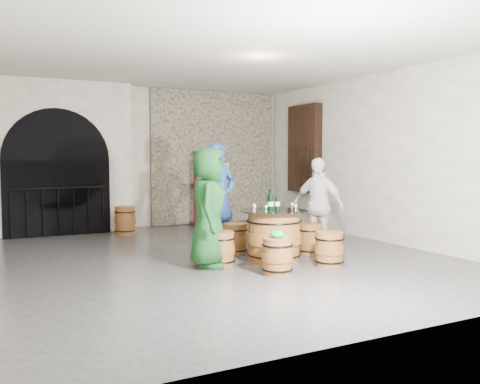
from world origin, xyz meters
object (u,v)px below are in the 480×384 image
barrel_table (274,236)px  barrel_stool_near_right (329,249)px  barrel_stool_far (235,239)px  side_barrel (125,221)px  barrel_stool_right (310,239)px  person_blue (219,197)px  person_green (209,208)px  barrel_stool_left (221,249)px  wine_bottle_center (277,202)px  barrel_stool_near_left (277,256)px  wine_bottle_right (270,202)px  wine_bottle_left (271,202)px  person_white (318,205)px  corking_press (202,183)px

barrel_table → barrel_stool_near_right: 0.87m
barrel_stool_far → side_barrel: size_ratio=0.86×
barrel_stool_right → person_blue: bearing=141.4°
person_green → barrel_stool_left: bearing=-67.7°
person_blue → side_barrel: 2.79m
barrel_stool_near_right → side_barrel: (-1.92, 4.39, 0.04)m
barrel_table → person_blue: (-0.38, 1.20, 0.53)m
barrel_stool_far → wine_bottle_center: 1.12m
barrel_stool_near_left → barrel_stool_far: bearing=84.9°
barrel_table → person_blue: size_ratio=0.56×
barrel_table → barrel_stool_right: (0.83, 0.23, -0.14)m
person_blue → wine_bottle_right: (0.35, -1.13, 0.00)m
barrel_stool_near_right → barrel_stool_near_left: size_ratio=1.00×
wine_bottle_right → person_green: bearing=177.1°
person_blue → wine_bottle_left: size_ratio=5.68×
person_white → wine_bottle_center: person_white is taller
barrel_stool_far → side_barrel: 3.11m
person_white → wine_bottle_left: size_ratio=4.93×
corking_press → person_green: bearing=-120.4°
side_barrel → wine_bottle_left: bearing=-70.7°
wine_bottle_right → barrel_table: bearing=-63.0°
wine_bottle_left → wine_bottle_right: (0.02, 0.06, 0.00)m
corking_press → wine_bottle_right: bearing=-107.3°
barrel_stool_near_left → wine_bottle_left: (0.35, 0.78, 0.67)m
barrel_stool_left → side_barrel: side_barrel is taller
barrel_stool_right → wine_bottle_right: wine_bottle_right is taller
person_green → wine_bottle_left: person_green is taller
barrel_stool_left → barrel_stool_near_left: bearing=-62.1°
person_blue → barrel_stool_left: bearing=-129.5°
person_blue → wine_bottle_left: 1.23m
barrel_stool_far → person_blue: (-0.12, 0.38, 0.67)m
wine_bottle_right → side_barrel: size_ratio=0.55×
barrel_stool_left → barrel_stool_right: 1.70m
barrel_table → barrel_stool_right: size_ratio=2.02×
person_white → wine_bottle_center: 1.03m
barrel_stool_left → wine_bottle_left: size_ratio=1.57×
barrel_stool_right → corking_press: (-0.25, 4.01, 0.76)m
barrel_stool_near_left → wine_bottle_center: (0.45, 0.75, 0.67)m
person_green → corking_press: bearing=7.3°
barrel_stool_left → corking_press: (1.44, 4.14, 0.76)m
barrel_table → barrel_stool_far: (-0.26, 0.82, -0.14)m
wine_bottle_left → corking_press: size_ratio=0.19×
person_blue → barrel_stool_far: bearing=-88.4°
wine_bottle_center → side_barrel: (-1.41, 3.75, -0.63)m
barrel_stool_near_left → side_barrel: 4.60m
barrel_stool_left → person_green: size_ratio=0.29×
wine_bottle_right → corking_press: 4.21m
barrel_stool_far → corking_press: bearing=76.1°
barrel_stool_far → person_green: size_ratio=0.29×
barrel_stool_near_left → wine_bottle_right: (0.37, 0.83, 0.67)m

